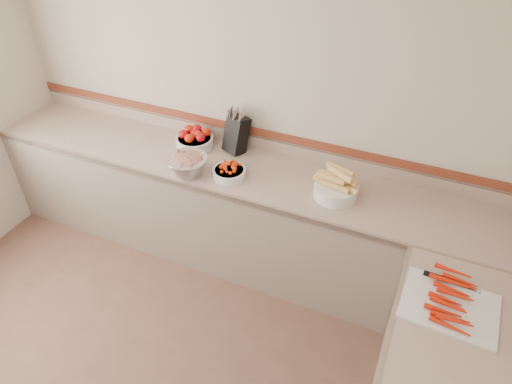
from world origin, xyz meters
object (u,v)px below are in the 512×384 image
at_px(knife_block, 236,133).
at_px(cherry_tomato_bowl, 229,171).
at_px(tomato_bowl, 195,139).
at_px(cutting_board, 450,302).
at_px(corn_bowl, 336,186).
at_px(rhubarb_bowl, 188,164).

distance_m(knife_block, cherry_tomato_bowl, 0.37).
relative_size(tomato_bowl, cherry_tomato_bowl, 1.23).
bearing_deg(cherry_tomato_bowl, cutting_board, -20.01).
height_order(cherry_tomato_bowl, corn_bowl, corn_bowl).
bearing_deg(tomato_bowl, rhubarb_bowl, -67.82).
height_order(knife_block, corn_bowl, knife_block).
height_order(rhubarb_bowl, cutting_board, rhubarb_bowl).
distance_m(knife_block, corn_bowl, 0.90).
bearing_deg(cherry_tomato_bowl, knife_block, 106.49).
height_order(cherry_tomato_bowl, rhubarb_bowl, rhubarb_bowl).
relative_size(corn_bowl, rhubarb_bowl, 1.11).
xyz_separation_m(knife_block, corn_bowl, (0.86, -0.25, -0.07)).
height_order(knife_block, rhubarb_bowl, knife_block).
distance_m(cherry_tomato_bowl, cutting_board, 1.67).
bearing_deg(cutting_board, rhubarb_bowl, 165.46).
distance_m(cherry_tomato_bowl, corn_bowl, 0.77).
bearing_deg(corn_bowl, tomato_bowl, 171.62).
bearing_deg(cutting_board, cherry_tomato_bowl, 159.99).
distance_m(knife_block, rhubarb_bowl, 0.47).
bearing_deg(rhubarb_bowl, corn_bowl, 9.58).
bearing_deg(corn_bowl, knife_block, 163.73).
xyz_separation_m(tomato_bowl, cutting_board, (2.00, -0.83, -0.04)).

